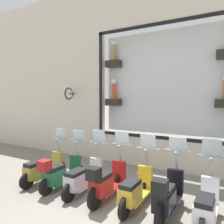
# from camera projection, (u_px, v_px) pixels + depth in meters

# --- Properties ---
(ground_plane) EXTENTS (120.00, 120.00, 0.00)m
(ground_plane) POSITION_uv_depth(u_px,v_px,m) (112.00, 212.00, 4.94)
(ground_plane) COLOR gray
(building_facade) EXTENTS (1.18, 36.00, 7.15)m
(building_facade) POSITION_uv_depth(u_px,v_px,m) (162.00, 69.00, 7.82)
(building_facade) COLOR beige
(building_facade) RESTS_ON ground_plane
(scooter_white_0) EXTENTS (1.79, 0.61, 1.66)m
(scooter_white_0) POSITION_uv_depth(u_px,v_px,m) (206.00, 206.00, 4.35)
(scooter_white_0) COLOR black
(scooter_white_0) RESTS_ON ground_plane
(scooter_black_1) EXTENTS (1.81, 0.60, 1.62)m
(scooter_black_1) POSITION_uv_depth(u_px,v_px,m) (167.00, 195.00, 4.68)
(scooter_black_1) COLOR black
(scooter_black_1) RESTS_ON ground_plane
(scooter_yellow_2) EXTENTS (1.80, 0.60, 1.64)m
(scooter_yellow_2) POSITION_uv_depth(u_px,v_px,m) (135.00, 190.00, 5.11)
(scooter_yellow_2) COLOR black
(scooter_yellow_2) RESTS_ON ground_plane
(scooter_red_3) EXTENTS (1.81, 0.60, 1.60)m
(scooter_red_3) POSITION_uv_depth(u_px,v_px,m) (106.00, 182.00, 5.44)
(scooter_red_3) COLOR black
(scooter_red_3) RESTS_ON ground_plane
(scooter_silver_4) EXTENTS (1.79, 0.60, 1.63)m
(scooter_silver_4) POSITION_uv_depth(u_px,v_px,m) (83.00, 178.00, 5.88)
(scooter_silver_4) COLOR black
(scooter_silver_4) RESTS_ON ground_plane
(scooter_green_5) EXTENTS (1.79, 0.61, 1.55)m
(scooter_green_5) POSITION_uv_depth(u_px,v_px,m) (59.00, 173.00, 6.20)
(scooter_green_5) COLOR black
(scooter_green_5) RESTS_ON ground_plane
(scooter_olive_6) EXTENTS (1.79, 0.61, 1.56)m
(scooter_olive_6) POSITION_uv_depth(u_px,v_px,m) (42.00, 169.00, 6.64)
(scooter_olive_6) COLOR black
(scooter_olive_6) RESTS_ON ground_plane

